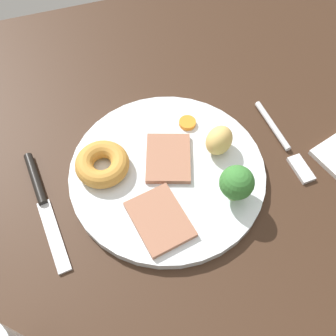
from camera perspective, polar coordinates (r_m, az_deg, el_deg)
dining_table at (r=56.21cm, az=-2.57°, el=-2.70°), size 120.00×84.00×3.60cm
dinner_plate at (r=54.24cm, az=-0.00°, el=-0.96°), size 27.10×27.10×1.40cm
meat_slice_main at (r=54.41cm, az=0.04°, el=1.48°), size 8.29×9.44×0.80cm
meat_slice_under at (r=49.83cm, az=-1.21°, el=-7.50°), size 7.71×9.34×0.80cm
yorkshire_pudding at (r=53.58cm, az=-9.57°, el=0.58°), size 7.39×7.39×2.50cm
roast_potato_left at (r=54.57cm, az=7.47°, el=4.03°), size 5.57×5.38×4.09cm
carrot_coin_front at (r=58.26cm, az=2.86°, el=6.59°), size 2.51×2.51×0.67cm
broccoli_floret at (r=49.76cm, az=9.99°, el=-2.18°), size 4.47×4.47×5.58cm
fork at (r=60.13cm, az=16.52°, el=3.58°), size 2.30×15.31×0.90cm
knife at (r=55.33cm, az=-17.93°, el=-4.26°), size 3.50×18.55×1.20cm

